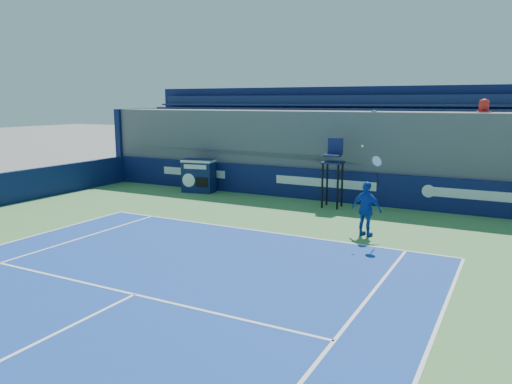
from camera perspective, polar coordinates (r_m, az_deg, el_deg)
The scene contains 5 objects.
back_hoarding at distance 19.18m, azimuth 7.88°, elevation 0.74°, with size 20.40×0.21×1.20m.
match_clock at distance 20.94m, azimuth -6.56°, elevation 1.97°, with size 1.42×0.93×1.40m.
umpire_chair at distance 17.93m, azimuth 8.80°, elevation 3.05°, with size 0.73×0.73×2.48m.
tennis_player at distance 14.28m, azimuth 12.52°, elevation -1.90°, with size 0.98×0.63×2.57m.
stadium_seating at distance 20.95m, azimuth 9.96°, elevation 4.88°, with size 21.00×4.05×4.40m.
Camera 1 is at (6.47, -0.68, 3.77)m, focal length 35.00 mm.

